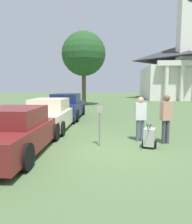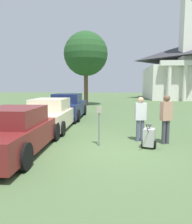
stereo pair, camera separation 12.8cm
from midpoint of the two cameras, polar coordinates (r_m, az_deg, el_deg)
ground_plane at (r=7.29m, az=3.90°, el=-10.24°), size 120.00×120.00×0.00m
parked_car_maroon at (r=7.48m, az=-19.61°, el=-4.78°), size 2.01×4.92×1.47m
parked_car_cream at (r=10.99m, az=-11.24°, el=-0.82°), size 1.99×4.87×1.52m
parked_car_navy at (r=14.56m, az=-7.06°, el=1.38°), size 2.07×5.09×1.62m
parking_meter at (r=7.72m, az=1.31°, el=-1.80°), size 0.18×0.09×1.41m
person_worker at (r=8.57m, az=11.94°, el=-1.08°), size 0.45×0.29×1.72m
person_supervisor at (r=8.42m, az=18.28°, el=-0.99°), size 0.47×0.37×1.81m
equipment_cart at (r=7.78m, az=14.16°, el=-6.38°), size 0.53×1.00×1.00m
church at (r=38.46m, az=21.23°, el=10.80°), size 10.53×13.45×22.63m
shade_tree at (r=24.05m, az=-2.52°, el=14.88°), size 4.67×4.67×7.83m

